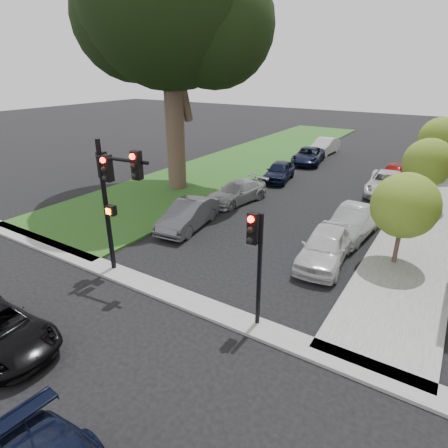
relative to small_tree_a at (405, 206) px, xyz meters
The scene contains 18 objects.
ground 11.43m from the small_tree_a, 123.96° to the right, with size 140.00×140.00×0.00m, color black.
grass_strip 21.38m from the small_tree_a, 135.77° to the left, with size 8.00×44.00×0.12m, color #316121.
sidewalk_right 15.04m from the small_tree_a, 87.87° to the left, with size 3.50×44.00×0.12m, color slate.
sidewalk_cross 9.88m from the small_tree_a, 130.71° to the right, with size 60.00×1.00×0.12m, color slate.
small_tree_a is the anchor object (origin of this frame).
small_tree_b 8.34m from the small_tree_a, 90.00° to the left, with size 2.85×2.85×4.27m.
small_tree_c 16.14m from the small_tree_a, 90.00° to the left, with size 3.10×3.10×4.66m.
traffic_signal_main 11.88m from the small_tree_a, 143.91° to the right, with size 2.73×0.71×5.57m.
traffic_signal_secondary 7.72m from the small_tree_a, 114.74° to the right, with size 0.51×0.41×4.04m.
car_parked_0 3.63m from the small_tree_a, 150.27° to the right, with size 1.85×4.60×1.57m, color silver.
car_parked_1 3.67m from the small_tree_a, 139.61° to the left, with size 1.63×4.68×1.54m, color #999BA0.
car_parked_2 10.68m from the small_tree_a, 102.66° to the left, with size 2.45×5.32×1.48m, color silver.
car_parked_3 14.02m from the small_tree_a, 100.13° to the left, with size 1.62×4.02×1.37m, color maroon.
car_parked_5 10.41m from the small_tree_a, behind, with size 1.58×4.52×1.49m, color #3F4247.
car_parked_6 10.76m from the small_tree_a, 161.60° to the left, with size 1.86×4.58×1.33m, color #999BA0.
car_parked_7 13.68m from the small_tree_a, 136.63° to the left, with size 1.70×4.24×1.44m, color black.
car_parked_8 18.68m from the small_tree_a, 122.36° to the left, with size 2.30×4.99×1.39m, color black.
car_parked_9 22.68m from the small_tree_a, 116.32° to the left, with size 1.64×4.71×1.55m, color silver.
Camera 1 is at (7.70, -7.08, 8.04)m, focal length 30.00 mm.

